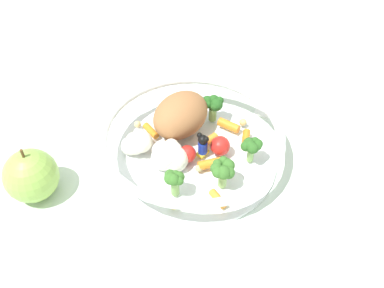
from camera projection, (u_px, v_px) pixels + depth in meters
name	position (u px, v px, depth m)	size (l,w,h in m)	color
ground_plane	(179.00, 160.00, 0.63)	(2.40, 2.40, 0.00)	silver
food_container	(187.00, 140.00, 0.61)	(0.25, 0.25, 0.07)	white
loose_apple	(31.00, 176.00, 0.56)	(0.07, 0.07, 0.08)	#8CB74C
folded_napkin	(303.00, 99.00, 0.72)	(0.13, 0.13, 0.01)	white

